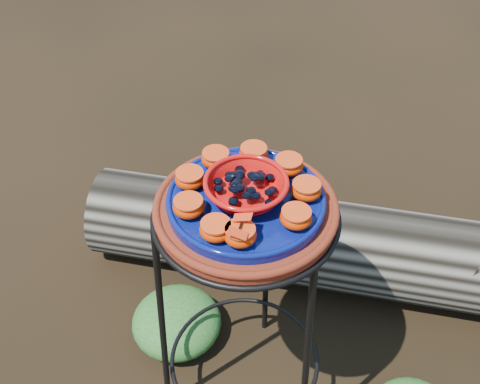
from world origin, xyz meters
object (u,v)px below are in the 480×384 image
(terracotta_saucer, at_px, (246,211))
(red_bowl, at_px, (246,189))
(driftwood_log, at_px, (327,244))
(plant_stand, at_px, (245,315))
(cobalt_plate, at_px, (246,201))

(terracotta_saucer, distance_m, red_bowl, 0.06)
(terracotta_saucer, height_order, driftwood_log, terracotta_saucer)
(plant_stand, bearing_deg, driftwood_log, 74.58)
(plant_stand, xyz_separation_m, driftwood_log, (0.13, 0.49, -0.20))
(terracotta_saucer, xyz_separation_m, cobalt_plate, (0.00, 0.00, 0.03))
(plant_stand, relative_size, terracotta_saucer, 1.83)
(red_bowl, bearing_deg, terracotta_saucer, 0.00)
(plant_stand, height_order, terracotta_saucer, terracotta_saucer)
(cobalt_plate, bearing_deg, terracotta_saucer, 0.00)
(plant_stand, xyz_separation_m, red_bowl, (0.00, 0.00, 0.43))
(cobalt_plate, bearing_deg, plant_stand, 0.00)
(cobalt_plate, height_order, driftwood_log, cobalt_plate)
(terracotta_saucer, distance_m, cobalt_plate, 0.03)
(plant_stand, relative_size, driftwood_log, 0.45)
(cobalt_plate, bearing_deg, driftwood_log, 74.58)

